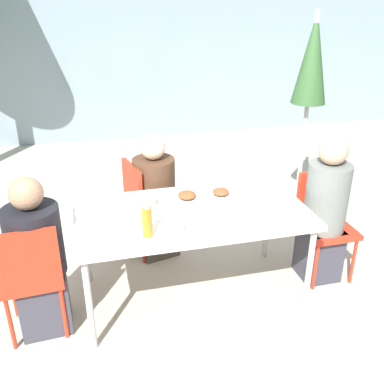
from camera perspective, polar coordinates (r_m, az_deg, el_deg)
The scene contains 15 objects.
ground_plane at distance 3.51m, azimuth 0.00°, elevation -13.48°, with size 24.00×24.00×0.00m, color #B2A893.
building_facade at distance 7.11m, azimuth -9.14°, elevation 19.03°, with size 10.00×0.20×3.00m.
dining_table at distance 3.12m, azimuth 0.00°, elevation -3.36°, with size 1.68×0.89×0.75m.
chair_left at distance 3.04m, azimuth -20.72°, elevation -10.01°, with size 0.43×0.43×0.88m.
person_left at distance 3.09m, azimuth -19.83°, elevation -8.75°, with size 0.37×0.37×1.15m.
chair_right at distance 3.69m, azimuth 17.10°, elevation -3.08°, with size 0.40×0.40×0.88m.
person_right at distance 3.57m, azimuth 17.19°, elevation -2.74°, with size 0.33×0.33×1.23m.
chair_far at distance 3.80m, azimuth -6.37°, elevation -1.20°, with size 0.48×0.48×0.88m.
person_far at distance 3.78m, azimuth -4.97°, elevation -1.14°, with size 0.39×0.39×1.13m.
closed_umbrella at distance 4.24m, azimuth 15.57°, elevation 15.04°, with size 0.36×0.36×2.06m.
plate_0 at distance 3.25m, azimuth -0.68°, elevation -0.66°, with size 0.25×0.25×0.07m.
plate_1 at distance 3.32m, azimuth 3.84°, elevation -0.22°, with size 0.23×0.23×0.07m.
bottle at distance 2.75m, azimuth -6.01°, elevation -3.92°, with size 0.07×0.07×0.22m.
drinking_cup at distance 3.15m, azimuth -5.69°, elevation -1.18°, with size 0.08×0.08×0.10m.
salad_bowl at distance 2.83m, azimuth -2.72°, elevation -4.85°, with size 0.16×0.16×0.05m.
Camera 1 is at (-0.67, -2.67, 2.17)m, focal length 40.00 mm.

